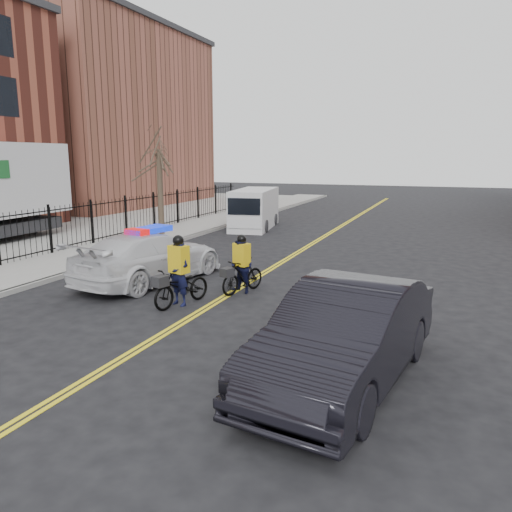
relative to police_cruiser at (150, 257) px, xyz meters
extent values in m
plane|color=black|center=(2.98, -1.96, -0.81)|extent=(120.00, 120.00, 0.00)
cube|color=yellow|center=(2.90, 6.04, -0.80)|extent=(0.10, 60.00, 0.01)
cube|color=yellow|center=(3.06, 6.04, -0.80)|extent=(0.10, 60.00, 0.01)
cube|color=gray|center=(-4.52, 6.04, -0.73)|extent=(3.00, 60.00, 0.15)
cube|color=gray|center=(-3.02, 6.04, -0.73)|extent=(0.20, 60.00, 0.15)
cube|color=brown|center=(-20.02, 22.04, 6.19)|extent=(14.00, 18.00, 14.00)
cylinder|color=#362B20|center=(-4.62, 8.04, 1.34)|extent=(0.28, 0.28, 4.00)
imported|color=silver|center=(0.00, 0.00, -0.01)|extent=(3.16, 5.84, 1.61)
cube|color=#0C26CC|center=(0.00, 0.00, 0.88)|extent=(0.91, 1.56, 0.16)
imported|color=black|center=(7.30, -4.98, 0.08)|extent=(2.68, 5.65, 1.79)
cube|color=silver|center=(-1.43, 12.62, 0.27)|extent=(2.72, 5.34, 2.17)
cube|color=silver|center=(-1.05, 10.44, 0.09)|extent=(1.94, 1.06, 1.13)
cube|color=black|center=(-0.99, 10.06, 0.65)|extent=(1.69, 0.38, 0.85)
cylinder|color=black|center=(-2.06, 10.98, -0.48)|extent=(0.34, 0.69, 0.66)
cylinder|color=black|center=(-0.29, 11.28, -0.48)|extent=(0.34, 0.69, 0.66)
cylinder|color=black|center=(-2.57, 13.95, -0.48)|extent=(0.34, 0.69, 0.66)
cylinder|color=black|center=(-0.80, 14.26, -0.48)|extent=(0.34, 0.69, 0.66)
cylinder|color=black|center=(-11.27, 6.45, -0.19)|extent=(0.14, 0.14, 1.25)
imported|color=black|center=(2.18, -1.91, -0.30)|extent=(1.19, 2.07, 1.03)
imported|color=black|center=(2.18, -1.91, 0.07)|extent=(0.73, 0.58, 1.76)
cube|color=gold|center=(2.18, -1.91, 0.46)|extent=(0.58, 0.47, 0.74)
sphere|color=black|center=(2.18, -1.91, 0.96)|extent=(0.30, 0.30, 0.30)
cube|color=black|center=(1.99, -2.57, -0.01)|extent=(0.41, 0.44, 0.27)
imported|color=black|center=(3.25, -0.13, -0.29)|extent=(1.03, 1.78, 1.03)
imported|color=black|center=(3.25, -0.13, -0.01)|extent=(0.93, 0.83, 1.59)
cube|color=gold|center=(3.25, -0.13, 0.34)|extent=(0.53, 0.44, 0.67)
sphere|color=black|center=(3.25, -0.13, 0.79)|extent=(0.27, 0.27, 0.27)
cube|color=black|center=(3.04, -0.72, -0.09)|extent=(0.38, 0.41, 0.25)
camera|label=1|loc=(8.89, -13.28, 3.16)|focal=35.00mm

